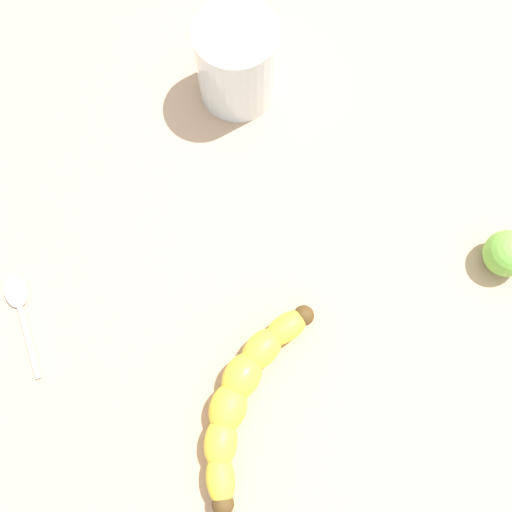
% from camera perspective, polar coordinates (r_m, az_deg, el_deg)
% --- Properties ---
extents(wooden_tabletop, '(1.20, 1.20, 0.03)m').
position_cam_1_polar(wooden_tabletop, '(0.64, 0.34, 0.33)').
color(wooden_tabletop, tan).
rests_on(wooden_tabletop, ground).
extents(banana, '(0.09, 0.21, 0.04)m').
position_cam_1_polar(banana, '(0.58, -1.26, -13.43)').
color(banana, yellow).
rests_on(banana, wooden_tabletop).
extents(smoothie_glass, '(0.09, 0.09, 0.10)m').
position_cam_1_polar(smoothie_glass, '(0.66, -1.89, 18.28)').
color(smoothie_glass, silver).
rests_on(smoothie_glass, wooden_tabletop).
extents(lime_fruit, '(0.05, 0.05, 0.05)m').
position_cam_1_polar(lime_fruit, '(0.65, 23.24, 0.23)').
color(lime_fruit, '#75C142').
rests_on(lime_fruit, wooden_tabletop).
extents(teaspoon, '(0.10, 0.07, 0.01)m').
position_cam_1_polar(teaspoon, '(0.65, -22.18, -3.75)').
color(teaspoon, silver).
rests_on(teaspoon, wooden_tabletop).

